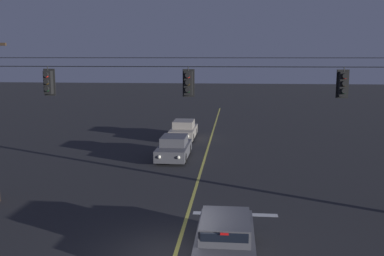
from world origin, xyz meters
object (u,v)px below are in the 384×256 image
Objects in this scene: traffic_light_left_inner at (188,83)px; traffic_light_centre at (343,84)px; car_oncoming_lead at (174,148)px; car_waiting_near_lane at (225,239)px; car_oncoming_trailing at (184,130)px; traffic_light_leftmost at (48,82)px.

traffic_light_left_inner is 6.06m from traffic_light_centre.
car_oncoming_lead is at bearing 101.59° from traffic_light_left_inner.
car_oncoming_trailing is at bearing 100.22° from car_waiting_near_lane.
car_waiting_near_lane is at bearing -31.78° from traffic_light_leftmost.
traffic_light_leftmost and traffic_light_centre have the same top height.
traffic_light_leftmost is at bearing 148.22° from car_waiting_near_lane.
car_oncoming_trailing is (-8.10, 15.77, -4.57)m from traffic_light_centre.
car_oncoming_lead is at bearing -88.42° from car_oncoming_trailing.
traffic_light_centre is 0.28× the size of car_oncoming_lead.
traffic_light_leftmost is at bearing -103.53° from car_oncoming_trailing.
traffic_light_leftmost is 10.86m from car_oncoming_lead.
traffic_light_centre is at bearing 0.00° from traffic_light_leftmost.
traffic_light_centre reaches higher than car_waiting_near_lane.
car_oncoming_lead is at bearing 104.36° from car_waiting_near_lane.
car_oncoming_trailing is at bearing 76.47° from traffic_light_leftmost.
traffic_light_leftmost and traffic_light_left_inner have the same top height.
car_oncoming_trailing is at bearing 91.58° from car_oncoming_lead.
traffic_light_centre is 18.30m from car_oncoming_trailing.
traffic_light_left_inner is 6.71m from car_waiting_near_lane.
car_oncoming_lead is 1.00× the size of car_oncoming_trailing.
traffic_light_left_inner and traffic_light_centre have the same top height.
car_oncoming_trailing is at bearing 117.18° from traffic_light_centre.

